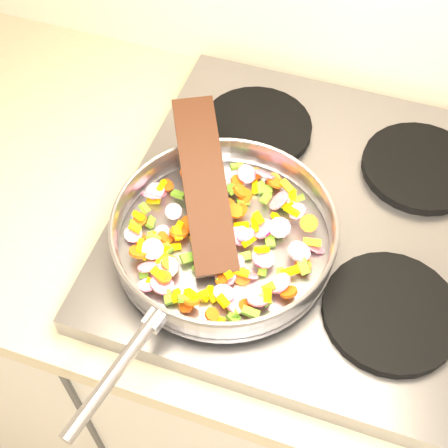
% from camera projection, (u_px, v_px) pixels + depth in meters
% --- Properties ---
extents(cooktop, '(0.60, 0.60, 0.04)m').
position_uv_depth(cooktop, '(314.00, 220.00, 0.99)').
color(cooktop, '#939399').
rests_on(cooktop, counter_top).
extents(grate_fl, '(0.19, 0.19, 0.02)m').
position_uv_depth(grate_fl, '(201.00, 257.00, 0.91)').
color(grate_fl, black).
rests_on(grate_fl, cooktop).
extents(grate_fr, '(0.19, 0.19, 0.02)m').
position_uv_depth(grate_fr, '(391.00, 312.00, 0.86)').
color(grate_fr, black).
rests_on(grate_fr, cooktop).
extents(grate_bl, '(0.19, 0.19, 0.02)m').
position_uv_depth(grate_bl, '(256.00, 127.00, 1.07)').
color(grate_bl, black).
rests_on(grate_bl, cooktop).
extents(grate_br, '(0.19, 0.19, 0.02)m').
position_uv_depth(grate_br, '(420.00, 167.00, 1.02)').
color(grate_br, black).
rests_on(grate_br, cooktop).
extents(saute_pan, '(0.36, 0.53, 0.06)m').
position_uv_depth(saute_pan, '(223.00, 233.00, 0.89)').
color(saute_pan, '#9E9EA5').
rests_on(saute_pan, grate_fl).
extents(vegetable_heap, '(0.30, 0.28, 0.06)m').
position_uv_depth(vegetable_heap, '(223.00, 237.00, 0.90)').
color(vegetable_heap, '#E4550F').
rests_on(vegetable_heap, saute_pan).
extents(wooden_spatula, '(0.18, 0.26, 0.10)m').
position_uv_depth(wooden_spatula, '(204.00, 183.00, 0.90)').
color(wooden_spatula, black).
rests_on(wooden_spatula, saute_pan).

